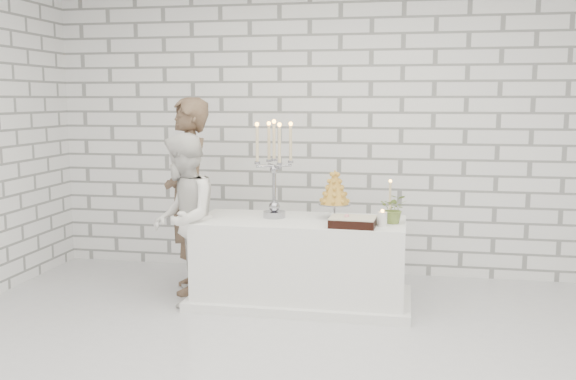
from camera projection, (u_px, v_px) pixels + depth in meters
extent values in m
cube|color=silver|center=(298.00, 369.00, 4.28)|extent=(6.00, 5.00, 0.01)
cube|color=white|center=(339.00, 128.00, 6.51)|extent=(6.00, 0.01, 3.00)
cube|color=white|center=(135.00, 214.00, 1.64)|extent=(6.00, 0.01, 3.00)
cube|color=white|center=(301.00, 261.00, 5.63)|extent=(1.80, 0.80, 0.75)
imported|color=brown|center=(188.00, 196.00, 5.92)|extent=(0.64, 0.77, 1.81)
imported|color=white|center=(183.00, 219.00, 5.59)|extent=(0.71, 0.83, 1.50)
cube|color=black|center=(353.00, 222.00, 5.26)|extent=(0.39, 0.29, 0.08)
cylinder|color=white|center=(382.00, 219.00, 5.27)|extent=(0.10, 0.10, 0.12)
cylinder|color=beige|center=(390.00, 200.00, 5.62)|extent=(0.07, 0.07, 0.32)
imported|color=#4C662B|center=(394.00, 209.00, 5.39)|extent=(0.24, 0.21, 0.25)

